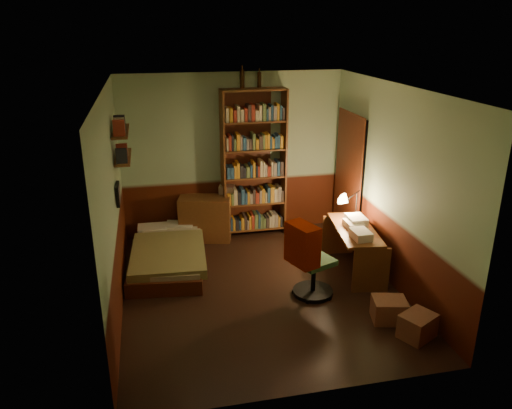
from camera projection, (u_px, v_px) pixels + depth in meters
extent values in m
cube|color=black|center=(260.00, 290.00, 6.56)|extent=(3.50, 4.00, 0.02)
cube|color=silver|center=(261.00, 87.00, 5.65)|extent=(3.50, 4.00, 0.02)
cube|color=#8FB18A|center=(233.00, 155.00, 7.95)|extent=(3.50, 0.02, 2.60)
cube|color=#8FB18A|center=(112.00, 207.00, 5.75)|extent=(0.02, 4.00, 2.60)
cube|color=#8FB18A|center=(393.00, 187.00, 6.45)|extent=(0.02, 4.00, 2.60)
cube|color=#8FB18A|center=(312.00, 272.00, 4.26)|extent=(3.50, 0.02, 2.60)
cube|color=black|center=(350.00, 180.00, 7.74)|extent=(0.06, 0.90, 2.00)
cube|color=#421A0D|center=(348.00, 180.00, 7.73)|extent=(0.02, 0.98, 2.08)
cube|color=olive|center=(168.00, 248.00, 7.12)|extent=(1.16, 1.90, 0.54)
cube|color=#5A3217|center=(205.00, 218.00, 7.95)|extent=(0.87, 0.57, 0.71)
cube|color=#B2B2B7|center=(227.00, 189.00, 7.99)|extent=(0.28, 0.24, 0.13)
cube|color=#5A3217|center=(254.00, 164.00, 7.90)|extent=(1.02, 0.36, 2.36)
cylinder|color=black|center=(242.00, 79.00, 7.51)|extent=(0.09, 0.09, 0.27)
cylinder|color=black|center=(259.00, 80.00, 7.58)|extent=(0.07, 0.07, 0.23)
cube|color=#5A3217|center=(353.00, 250.00, 6.93)|extent=(0.66, 1.27, 0.65)
cube|color=silver|center=(356.00, 221.00, 6.90)|extent=(0.24, 0.32, 0.13)
cone|color=black|center=(357.00, 198.00, 7.12)|extent=(0.22, 0.22, 0.58)
cube|color=#326037|center=(314.00, 261.00, 6.29)|extent=(0.59, 0.56, 0.94)
cube|color=#8D1800|center=(302.00, 209.00, 5.97)|extent=(0.35, 0.48, 0.51)
cube|color=#5A3217|center=(123.00, 157.00, 6.68)|extent=(0.20, 0.90, 0.03)
cube|color=#5A3217|center=(121.00, 131.00, 6.56)|extent=(0.20, 0.90, 0.03)
cube|color=black|center=(118.00, 194.00, 6.33)|extent=(0.04, 0.32, 0.26)
cube|color=brown|center=(417.00, 326.00, 5.53)|extent=(0.47, 0.44, 0.28)
cube|color=brown|center=(389.00, 310.00, 5.84)|extent=(0.45, 0.40, 0.27)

